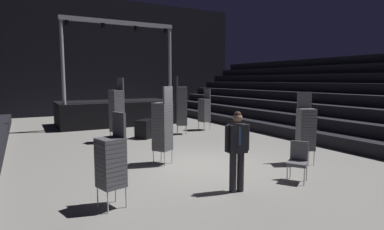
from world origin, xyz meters
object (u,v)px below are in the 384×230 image
Objects in this scene: stage_riser at (115,111)px; chair_stack_mid_left at (163,126)px; chair_stack_front_left at (111,161)px; chair_stack_mid_centre at (306,128)px; loose_chair_near_man at (298,159)px; chair_stack_rear_left at (117,110)px; equipment_road_case at (147,129)px; chair_stack_mid_right at (182,105)px; man_with_tie at (237,147)px; chair_stack_front_right at (204,110)px.

stage_riser reaches higher than chair_stack_mid_left.
chair_stack_front_left is 5.68m from chair_stack_mid_centre.
loose_chair_near_man is at bearing -84.54° from chair_stack_mid_left.
chair_stack_rear_left is (1.79, 6.15, 0.34)m from chair_stack_front_left.
loose_chair_near_man is at bearing -113.09° from chair_stack_front_left.
chair_stack_rear_left is (-3.88, 5.70, 0.21)m from chair_stack_mid_centre.
equipment_road_case is at bearing -24.18° from loose_chair_near_man.
man_with_tie is at bearing 3.14° from chair_stack_mid_right.
stage_riser is 2.87× the size of chair_stack_mid_centre.
chair_stack_front_right is 1.60m from chair_stack_mid_right.
stage_riser is 11.73m from loose_chair_near_man.
chair_stack_rear_left is (-4.46, -0.88, 0.25)m from chair_stack_front_right.
chair_stack_mid_right reaches higher than equipment_road_case.
man_with_tie is at bearing -92.28° from stage_riser.
chair_stack_mid_left is 0.90× the size of chair_stack_rear_left.
chair_stack_mid_right is at bearing -69.22° from stage_riser.
chair_stack_mid_left is at bearing 168.37° from chair_stack_rear_left.
man_with_tie is at bearing -94.48° from equipment_road_case.
loose_chair_near_man is (2.47, -6.73, -0.70)m from chair_stack_rear_left.
loose_chair_near_man is at bearing -173.48° from man_with_tie.
chair_stack_mid_left is 4.96m from chair_stack_mid_right.
chair_stack_mid_centre is 2.17× the size of loose_chair_near_man.
chair_stack_mid_right is at bearing 1.80° from equipment_road_case.
stage_riser is 3.28× the size of chair_stack_front_left.
chair_stack_mid_centre is (5.66, 0.45, 0.13)m from chair_stack_front_left.
man_with_tie is 0.79× the size of chair_stack_mid_left.
loose_chair_near_man is at bearing -80.68° from equipment_road_case.
chair_stack_mid_right is at bearing 93.57° from chair_stack_front_right.
chair_stack_mid_centre is 0.83× the size of chair_stack_rear_left.
chair_stack_front_right is 0.96× the size of chair_stack_mid_centre.
chair_stack_front_left is at bearing 122.80° from chair_stack_front_right.
stage_riser reaches higher than chair_stack_mid_right.
equipment_road_case is (-2.56, 6.01, -0.65)m from chair_stack_mid_centre.
chair_stack_mid_left is (-0.96, -8.73, 0.41)m from stage_riser.
chair_stack_front_left is 3.14m from chair_stack_mid_left.
chair_stack_front_right is at bearing -56.95° from chair_stack_front_left.
man_with_tie is 3.23m from chair_stack_mid_centre.
chair_stack_rear_left reaches higher than chair_stack_mid_centre.
chair_stack_mid_centre is at bearing 29.12° from chair_stack_mid_right.
chair_stack_rear_left reaches higher than chair_stack_mid_left.
man_with_tie is (-0.46, -11.54, 0.29)m from stage_riser.
chair_stack_front_left is 8.08m from chair_stack_mid_right.
loose_chair_near_man is at bearing 16.62° from chair_stack_mid_right.
chair_stack_front_left is 6.41m from chair_stack_rear_left.
chair_stack_mid_right is 1.88m from equipment_road_case.
man_with_tie is 1.76m from loose_chair_near_man.
stage_riser reaches higher than man_with_tie.
stage_riser reaches higher than chair_stack_rear_left.
stage_riser is at bearing -29.79° from chair_stack_rear_left.
chair_stack_mid_left reaches higher than loose_chair_near_man.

